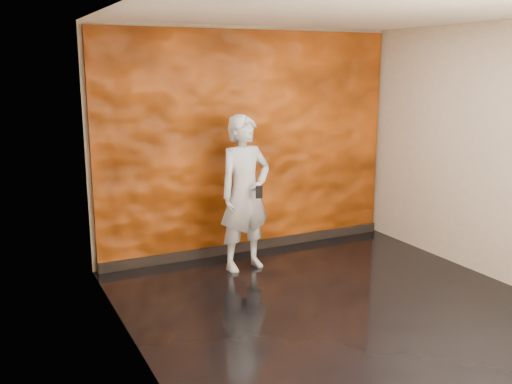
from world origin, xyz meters
name	(u,v)px	position (x,y,z in m)	size (l,w,h in m)	color
room	(339,167)	(0.00, 0.00, 1.40)	(4.02, 4.02, 2.81)	black
feature_wall	(250,144)	(0.00, 1.96, 1.38)	(3.90, 0.06, 2.75)	#C75210
baseboard	(251,245)	(0.00, 1.92, 0.06)	(3.90, 0.04, 0.12)	black
man	(245,193)	(-0.35, 1.36, 0.90)	(0.66, 0.43, 1.80)	#9CA1AB
phone	(259,192)	(-0.31, 1.08, 0.97)	(0.08, 0.02, 0.14)	black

